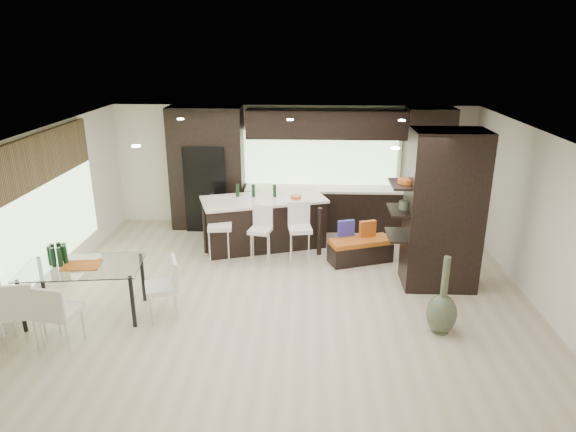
{
  "coord_description": "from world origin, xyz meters",
  "views": [
    {
      "loc": [
        0.36,
        -7.8,
        4.05
      ],
      "look_at": [
        0.0,
        0.6,
        1.15
      ],
      "focal_mm": 32.0,
      "sensor_mm": 36.0,
      "label": 1
    }
  ],
  "objects_px": {
    "stool_left": "(220,237)",
    "bench": "(360,250)",
    "kitchen_island": "(264,222)",
    "stool_mid": "(260,240)",
    "dining_table": "(86,291)",
    "chair_near": "(61,316)",
    "floor_vase": "(443,295)",
    "chair_far": "(22,314)",
    "stool_right": "(300,240)",
    "chair_end": "(162,291)"
  },
  "relations": [
    {
      "from": "dining_table",
      "to": "stool_mid",
      "type": "bearing_deg",
      "value": 33.49
    },
    {
      "from": "floor_vase",
      "to": "chair_far",
      "type": "distance_m",
      "value": 5.9
    },
    {
      "from": "bench",
      "to": "chair_far",
      "type": "bearing_deg",
      "value": -168.07
    },
    {
      "from": "kitchen_island",
      "to": "chair_end",
      "type": "distance_m",
      "value": 3.23
    },
    {
      "from": "stool_right",
      "to": "dining_table",
      "type": "distance_m",
      "value": 3.87
    },
    {
      "from": "floor_vase",
      "to": "dining_table",
      "type": "distance_m",
      "value": 5.34
    },
    {
      "from": "stool_mid",
      "to": "bench",
      "type": "bearing_deg",
      "value": 15.57
    },
    {
      "from": "stool_mid",
      "to": "stool_right",
      "type": "bearing_deg",
      "value": 11.92
    },
    {
      "from": "dining_table",
      "to": "chair_end",
      "type": "xyz_separation_m",
      "value": [
        1.18,
        0.0,
        0.02
      ]
    },
    {
      "from": "chair_near",
      "to": "chair_end",
      "type": "xyz_separation_m",
      "value": [
        1.18,
        0.81,
        -0.01
      ]
    },
    {
      "from": "stool_right",
      "to": "chair_end",
      "type": "bearing_deg",
      "value": -142.97
    },
    {
      "from": "chair_far",
      "to": "bench",
      "type": "bearing_deg",
      "value": 17.74
    },
    {
      "from": "chair_far",
      "to": "floor_vase",
      "type": "bearing_deg",
      "value": -8.38
    },
    {
      "from": "stool_mid",
      "to": "chair_end",
      "type": "xyz_separation_m",
      "value": [
        -1.3,
        -2.13,
        -0.0
      ]
    },
    {
      "from": "chair_far",
      "to": "kitchen_island",
      "type": "bearing_deg",
      "value": 37.44
    },
    {
      "from": "kitchen_island",
      "to": "chair_end",
      "type": "relative_size",
      "value": 2.83
    },
    {
      "from": "floor_vase",
      "to": "dining_table",
      "type": "xyz_separation_m",
      "value": [
        -5.33,
        0.25,
        -0.18
      ]
    },
    {
      "from": "stool_mid",
      "to": "dining_table",
      "type": "relative_size",
      "value": 0.51
    },
    {
      "from": "bench",
      "to": "chair_far",
      "type": "height_order",
      "value": "chair_far"
    },
    {
      "from": "stool_left",
      "to": "chair_end",
      "type": "relative_size",
      "value": 1.14
    },
    {
      "from": "stool_right",
      "to": "chair_end",
      "type": "xyz_separation_m",
      "value": [
        -2.05,
        -2.12,
        -0.04
      ]
    },
    {
      "from": "chair_far",
      "to": "dining_table",
      "type": "bearing_deg",
      "value": 42.72
    },
    {
      "from": "stool_left",
      "to": "bench",
      "type": "xyz_separation_m",
      "value": [
        2.67,
        0.11,
        -0.27
      ]
    },
    {
      "from": "kitchen_island",
      "to": "stool_mid",
      "type": "bearing_deg",
      "value": -108.25
    },
    {
      "from": "stool_mid",
      "to": "bench",
      "type": "height_order",
      "value": "stool_mid"
    },
    {
      "from": "floor_vase",
      "to": "chair_far",
      "type": "relative_size",
      "value": 1.27
    },
    {
      "from": "chair_near",
      "to": "chair_end",
      "type": "relative_size",
      "value": 1.02
    },
    {
      "from": "kitchen_island",
      "to": "stool_left",
      "type": "height_order",
      "value": "kitchen_island"
    },
    {
      "from": "chair_far",
      "to": "chair_near",
      "type": "bearing_deg",
      "value": -12.45
    },
    {
      "from": "stool_mid",
      "to": "chair_far",
      "type": "distance_m",
      "value": 4.22
    },
    {
      "from": "stool_left",
      "to": "floor_vase",
      "type": "distance_m",
      "value": 4.31
    },
    {
      "from": "floor_vase",
      "to": "kitchen_island",
      "type": "bearing_deg",
      "value": 131.68
    },
    {
      "from": "chair_near",
      "to": "chair_far",
      "type": "xyz_separation_m",
      "value": [
        -0.54,
        -0.01,
        0.03
      ]
    },
    {
      "from": "floor_vase",
      "to": "chair_end",
      "type": "distance_m",
      "value": 4.16
    },
    {
      "from": "stool_left",
      "to": "stool_mid",
      "type": "bearing_deg",
      "value": -4.92
    },
    {
      "from": "stool_left",
      "to": "bench",
      "type": "bearing_deg",
      "value": -4.43
    },
    {
      "from": "dining_table",
      "to": "stool_left",
      "type": "bearing_deg",
      "value": 43.51
    },
    {
      "from": "stool_right",
      "to": "bench",
      "type": "distance_m",
      "value": 1.18
    },
    {
      "from": "bench",
      "to": "floor_vase",
      "type": "height_order",
      "value": "floor_vase"
    },
    {
      "from": "stool_left",
      "to": "chair_end",
      "type": "bearing_deg",
      "value": -111.27
    },
    {
      "from": "stool_mid",
      "to": "floor_vase",
      "type": "relative_size",
      "value": 0.74
    },
    {
      "from": "floor_vase",
      "to": "chair_near",
      "type": "xyz_separation_m",
      "value": [
        -5.33,
        -0.55,
        -0.15
      ]
    },
    {
      "from": "stool_right",
      "to": "dining_table",
      "type": "height_order",
      "value": "stool_right"
    },
    {
      "from": "stool_left",
      "to": "bench",
      "type": "height_order",
      "value": "stool_left"
    },
    {
      "from": "chair_near",
      "to": "stool_mid",
      "type": "bearing_deg",
      "value": 57.93
    },
    {
      "from": "dining_table",
      "to": "chair_near",
      "type": "distance_m",
      "value": 0.81
    },
    {
      "from": "chair_far",
      "to": "chair_end",
      "type": "xyz_separation_m",
      "value": [
        1.72,
        0.82,
        -0.03
      ]
    },
    {
      "from": "kitchen_island",
      "to": "dining_table",
      "type": "distance_m",
      "value": 3.86
    },
    {
      "from": "stool_mid",
      "to": "dining_table",
      "type": "xyz_separation_m",
      "value": [
        -2.48,
        -2.13,
        -0.02
      ]
    },
    {
      "from": "kitchen_island",
      "to": "dining_table",
      "type": "height_order",
      "value": "kitchen_island"
    }
  ]
}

